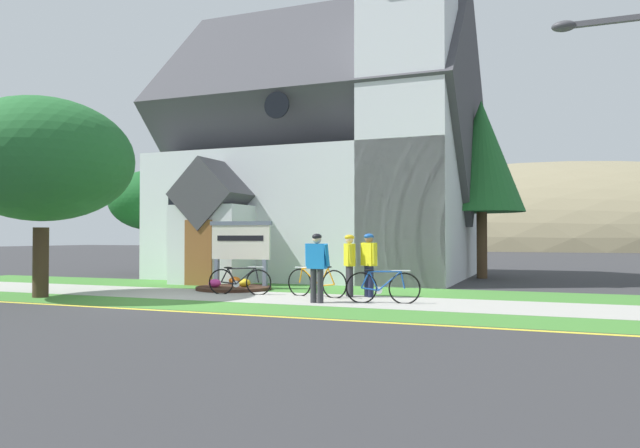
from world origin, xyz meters
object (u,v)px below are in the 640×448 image
Objects in this scene: bicycle_red at (317,282)px; cyclist_in_green_jersey at (369,260)px; cyclist_in_orange_jersey at (349,261)px; bicycle_green at (240,281)px; roadside_conifer at (481,157)px; yard_deciduous_tree at (152,201)px; cyclist_in_blue_jersey at (317,263)px; bicycle_orange at (382,287)px; church_sign at (241,243)px; verge_sapling at (42,160)px.

cyclist_in_green_jersey is at bearing 19.53° from bicycle_red.
bicycle_green is at bearing -169.74° from cyclist_in_orange_jersey.
yard_deciduous_tree is at bearing -168.45° from roadside_conifer.
roadside_conifer is (2.71, 10.00, 3.61)m from cyclist_in_blue_jersey.
bicycle_red reaches higher than bicycle_orange.
cyclist_in_orange_jersey is at bearing -15.86° from church_sign.
roadside_conifer reaches higher than cyclist_in_orange_jersey.
cyclist_in_blue_jersey is (0.51, -1.29, 0.57)m from bicycle_red.
church_sign is 0.30× the size of roadside_conifer.
cyclist_in_green_jersey is (0.51, 0.05, 0.02)m from cyclist_in_orange_jersey.
cyclist_in_orange_jersey is at bearing 10.26° from bicycle_green.
cyclist_in_blue_jersey is 0.24× the size of roadside_conifer.
cyclist_in_blue_jersey is at bearing -23.23° from bicycle_green.
yard_deciduous_tree is (-11.68, 6.82, 2.65)m from bicycle_orange.
bicycle_red is at bearing -31.94° from yard_deciduous_tree.
cyclist_in_orange_jersey is (3.81, -1.08, -0.42)m from church_sign.
cyclist_in_orange_jersey is at bearing 22.13° from verge_sapling.
church_sign is 2.08m from bicycle_green.
roadside_conifer reaches higher than cyclist_in_green_jersey.
cyclist_in_orange_jersey is (0.76, 0.40, 0.56)m from bicycle_red.
yard_deciduous_tree reaches higher than bicycle_green.
cyclist_in_orange_jersey is 0.24× the size of roadside_conifer.
church_sign is 4.46m from cyclist_in_green_jersey.
bicycle_green is 1.05× the size of cyclist_in_green_jersey.
roadside_conifer is at bearing 82.41° from bicycle_orange.
cyclist_in_orange_jersey is 0.31× the size of verge_sapling.
cyclist_in_blue_jersey is at bearing -113.44° from cyclist_in_green_jersey.
cyclist_in_orange_jersey is (2.95, 0.53, 0.57)m from bicycle_green.
church_sign is 1.23× the size of cyclist_in_green_jersey.
church_sign reaches higher than bicycle_green.
cyclist_in_green_jersey is (4.32, -1.03, -0.40)m from church_sign.
church_sign is 10.09m from roadside_conifer.
yard_deciduous_tree reaches higher than cyclist_in_green_jersey.
roadside_conifer is at bearing 49.04° from church_sign.
verge_sapling is (-7.91, -3.06, 2.59)m from cyclist_in_green_jersey.
cyclist_in_blue_jersey is (-0.75, -1.74, -0.01)m from cyclist_in_green_jersey.
bicycle_red is at bearing 3.43° from bicycle_green.
roadside_conifer is (1.26, 9.46, 4.18)m from bicycle_orange.
bicycle_orange is 1.50m from cyclist_in_green_jersey.
bicycle_red is at bearing 111.62° from cyclist_in_blue_jersey.
bicycle_orange is at bearing -60.24° from cyclist_in_green_jersey.
bicycle_green is 1.07× the size of cyclist_in_orange_jersey.
church_sign reaches higher than cyclist_in_blue_jersey.
roadside_conifer is at bearing 48.91° from verge_sapling.
church_sign is at bearing 48.69° from verge_sapling.
roadside_conifer reaches higher than yard_deciduous_tree.
yard_deciduous_tree is 0.83× the size of verge_sapling.
cyclist_in_green_jersey reaches higher than cyclist_in_blue_jersey.
bicycle_red is 1.09× the size of cyclist_in_blue_jersey.
cyclist_in_blue_jersey is (2.70, -1.16, 0.59)m from bicycle_green.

